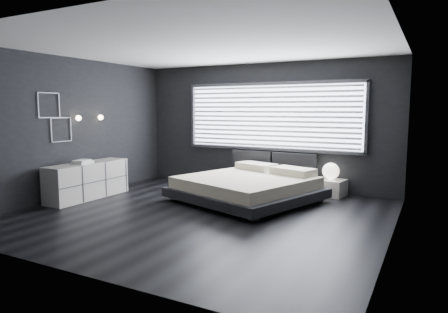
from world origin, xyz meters
The scene contains 12 objects.
room centered at (0.00, 0.00, 1.40)m, with size 6.04×6.00×2.80m.
window centered at (0.20, 2.70, 1.61)m, with size 4.14×0.09×1.52m.
headboard centered at (0.28, 2.64, 0.57)m, with size 1.96×0.16×0.52m.
sconce_near centered at (-2.88, 0.05, 1.60)m, with size 0.18×0.11×0.11m.
sconce_far centered at (-2.88, 0.65, 1.60)m, with size 0.18×0.11×0.11m.
wall_art_upper centered at (-2.98, -0.55, 1.85)m, with size 0.01×0.48×0.48m.
wall_art_lower centered at (-2.98, -0.30, 1.38)m, with size 0.01×0.48×0.48m.
bed centered at (0.29, 1.28, 0.29)m, with size 2.98×2.91×0.62m.
nightstand centered at (1.60, 2.50, 0.17)m, with size 0.58×0.49×0.34m, color beige.
orb_lamp centered at (1.61, 2.52, 0.51)m, with size 0.34×0.34×0.34m, color white.
dresser centered at (-2.65, 0.01, 0.36)m, with size 0.52×1.79×0.72m.
book_stack centered at (-2.64, -0.11, 0.75)m, with size 0.30×0.38×0.07m.
Camera 1 is at (3.45, -5.68, 1.79)m, focal length 32.00 mm.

